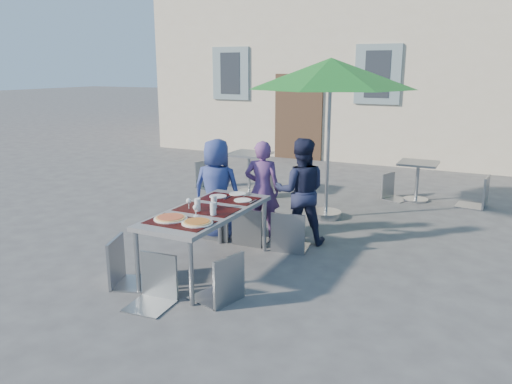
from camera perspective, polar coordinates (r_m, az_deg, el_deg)
The scene contains 22 objects.
ground at distance 5.98m, azimuth -3.90°, elevation -9.21°, with size 90.00×90.00×0.00m, color #464648.
dining_table at distance 5.85m, azimuth -5.64°, elevation -2.52°, with size 0.80×1.85×0.76m.
pizza_near_left at distance 5.51m, azimuth -9.74°, elevation -2.94°, with size 0.37×0.37×0.03m.
pizza_near_right at distance 5.32m, azimuth -6.73°, elevation -3.45°, with size 0.34×0.34×0.03m.
glassware at distance 5.74m, azimuth -5.86°, elevation -1.50°, with size 0.45×0.43×0.15m.
place_settings at distance 6.35m, azimuth -2.65°, elevation -0.53°, with size 0.63×0.48×0.01m.
child_0 at distance 6.99m, azimuth -4.51°, elevation 0.34°, with size 0.69×0.45×1.41m, color navy.
child_1 at distance 7.03m, azimuth 0.72°, elevation 0.31°, with size 0.50×0.33×1.38m, color #6A3D7E.
child_2 at distance 6.79m, azimuth 5.12°, elevation 0.07°, with size 0.71×0.41×1.45m, color #1A1E3A.
chair_0 at distance 6.95m, azimuth -4.33°, elevation -1.14°, with size 0.42×0.42×0.93m.
chair_1 at distance 6.73m, azimuth -0.73°, elevation -1.33°, with size 0.46×0.46×0.98m.
chair_2 at distance 6.49m, azimuth 3.91°, elevation -1.73°, with size 0.51×0.52×1.02m.
chair_3 at distance 5.65m, azimuth -14.91°, elevation -4.59°, with size 0.58×0.58×1.02m.
chair_4 at distance 5.09m, azimuth -3.98°, elevation -6.49°, with size 0.53×0.53×0.98m.
chair_5 at distance 5.16m, azimuth -11.76°, elevation -6.65°, with size 0.46×0.46×0.96m.
patio_umbrella at distance 7.82m, azimuth 8.53°, elevation 13.13°, with size 2.60×2.60×2.50m.
cafe_table_0 at distance 9.56m, azimuth -0.79°, elevation 3.12°, with size 0.73×0.73×0.78m.
bg_chair_l_0 at distance 10.01m, azimuth -5.60°, elevation 3.88°, with size 0.60×0.59×1.02m.
bg_chair_r_0 at distance 9.32m, azimuth 1.15°, elevation 2.49°, with size 0.44×0.43×0.85m.
cafe_table_1 at distance 9.44m, azimuth 17.98°, elevation 1.84°, with size 0.66×0.66×0.71m.
bg_chair_l_1 at distance 9.46m, azimuth 15.43°, elevation 2.34°, with size 0.52×0.51×0.90m.
bg_chair_r_1 at distance 9.35m, azimuth 24.35°, elevation 2.10°, with size 0.52×0.52×1.06m.
Camera 1 is at (2.78, -4.74, 2.36)m, focal length 35.00 mm.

